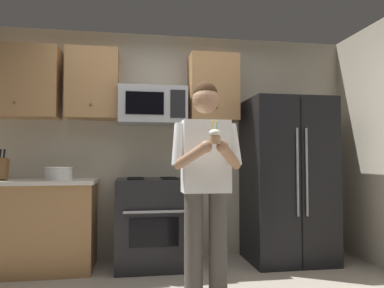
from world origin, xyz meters
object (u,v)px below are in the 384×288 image
Objects in this scene: refrigerator at (287,180)px; oven_range at (152,222)px; microwave at (152,106)px; cupcake at (215,136)px; bowl_large_white at (58,173)px; person at (206,176)px.

oven_range is at bearing 178.50° from refrigerator.
cupcake is at bearing -75.80° from microwave.
bowl_large_white reaches higher than oven_range.
microwave reaches higher than refrigerator.
cupcake is (0.37, -1.48, -0.43)m from microwave.
person is 0.44m from cupcake.
microwave reaches higher than cupcake.
refrigerator is at bearing -1.50° from oven_range.
person is at bearing -71.97° from microwave.
person is at bearing -138.66° from refrigerator.
refrigerator is 1.50m from person.
person is at bearing 90.00° from cupcake.
cupcake reaches higher than bowl_large_white.
refrigerator is 1.02× the size of person.
refrigerator is at bearing 41.34° from person.
bowl_large_white is 1.69m from person.
oven_range is at bearing 109.96° from person.
cupcake reaches higher than oven_range.
person reaches higher than cupcake.
refrigerator reaches higher than oven_range.
refrigerator is (1.50, -0.16, -0.82)m from microwave.
microwave is 0.41× the size of refrigerator.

